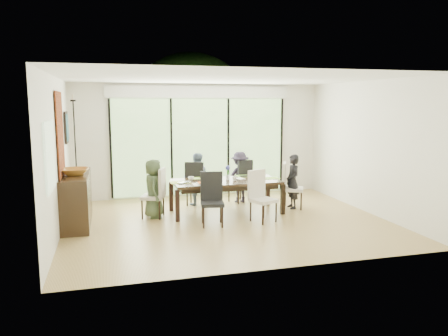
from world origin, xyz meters
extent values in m
cube|color=olive|center=(0.00, 0.00, -0.01)|extent=(6.00, 5.00, 0.01)
cube|color=white|center=(0.00, 0.00, 2.71)|extent=(6.00, 5.00, 0.01)
cube|color=silver|center=(0.00, 2.51, 1.35)|extent=(6.00, 0.02, 2.70)
cube|color=silver|center=(0.00, -2.51, 1.35)|extent=(6.00, 0.02, 2.70)
cube|color=white|center=(-3.01, 0.00, 1.35)|extent=(0.02, 5.00, 2.70)
cube|color=white|center=(3.01, 0.00, 1.35)|extent=(0.02, 5.00, 2.70)
cube|color=#598C3F|center=(0.00, 2.47, 1.20)|extent=(4.20, 0.02, 2.30)
cube|color=white|center=(0.00, 2.46, 2.50)|extent=(4.40, 0.06, 0.28)
cube|color=black|center=(-2.10, 2.46, 1.20)|extent=(0.05, 0.04, 2.30)
cube|color=black|center=(-0.70, 2.46, 1.20)|extent=(0.05, 0.04, 2.30)
cube|color=black|center=(0.70, 2.46, 1.20)|extent=(0.05, 0.04, 2.30)
cube|color=black|center=(2.10, 2.46, 1.20)|extent=(0.05, 0.04, 2.30)
cube|color=#8CAD7F|center=(-2.97, -1.20, 1.50)|extent=(0.02, 0.90, 1.00)
cube|color=#4F3721|center=(0.00, 3.40, -0.05)|extent=(6.00, 1.80, 0.10)
cube|color=#503322|center=(0.00, 4.20, 0.55)|extent=(6.00, 0.08, 0.06)
sphere|color=#14380F|center=(-1.80, 5.20, 1.44)|extent=(3.20, 3.20, 3.20)
sphere|color=#14380F|center=(0.40, 5.80, 1.80)|extent=(4.00, 4.00, 4.00)
sphere|color=#14380F|center=(2.20, 5.00, 1.26)|extent=(2.80, 2.80, 2.80)
sphere|color=#14380F|center=(-0.60, 6.50, 1.62)|extent=(3.60, 3.60, 3.60)
cube|color=black|center=(0.16, 0.67, 0.65)|extent=(2.16, 0.99, 0.05)
cube|color=black|center=(0.16, 0.67, 0.57)|extent=(1.98, 0.81, 0.09)
cube|color=black|center=(-0.92, 0.24, 0.31)|extent=(0.08, 0.08, 0.62)
cube|color=black|center=(1.24, 0.24, 0.31)|extent=(0.08, 0.08, 0.62)
cube|color=black|center=(-0.92, 1.10, 0.31)|extent=(0.08, 0.08, 0.62)
cube|color=black|center=(1.24, 1.10, 0.31)|extent=(0.08, 0.08, 0.62)
imported|color=#415237|center=(-1.32, 0.67, 0.58)|extent=(0.39, 0.57, 1.16)
imported|color=black|center=(1.64, 0.67, 0.58)|extent=(0.35, 0.55, 1.16)
imported|color=slate|center=(-0.29, 1.50, 0.58)|extent=(0.58, 0.41, 1.16)
imported|color=#262030|center=(0.71, 1.50, 0.58)|extent=(0.57, 0.39, 1.16)
cube|color=#99AA3D|center=(-0.79, 0.67, 0.68)|extent=(0.40, 0.29, 0.01)
cube|color=#7EAE3E|center=(1.11, 0.67, 0.68)|extent=(0.40, 0.29, 0.01)
cube|color=#85B340|center=(-0.29, 1.07, 0.68)|extent=(0.40, 0.29, 0.01)
cube|color=#8BC646|center=(0.71, 1.07, 0.68)|extent=(0.40, 0.29, 0.01)
cube|color=white|center=(-0.39, 0.37, 0.68)|extent=(0.40, 0.29, 0.01)
cube|color=black|center=(-0.19, 1.02, 0.69)|extent=(0.23, 0.16, 0.01)
cube|color=black|center=(0.66, 1.02, 0.69)|extent=(0.22, 0.15, 0.01)
cube|color=white|center=(0.86, 0.62, 0.68)|extent=(0.27, 0.20, 0.00)
cube|color=white|center=(-0.39, 0.37, 0.69)|extent=(0.23, 0.23, 0.02)
cube|color=orange|center=(-0.39, 0.37, 0.71)|extent=(0.18, 0.18, 0.01)
cylinder|color=silver|center=(0.21, 0.72, 0.73)|extent=(0.07, 0.07, 0.11)
cylinder|color=#337226|center=(0.21, 0.72, 0.84)|extent=(0.04, 0.04, 0.14)
sphere|color=#4448AB|center=(0.21, 0.72, 0.93)|extent=(0.10, 0.10, 0.10)
imported|color=silver|center=(-0.69, 0.57, 0.69)|extent=(0.35, 0.32, 0.02)
imported|color=white|center=(-0.54, 0.82, 0.72)|extent=(0.16, 0.16, 0.09)
imported|color=white|center=(0.31, 0.57, 0.72)|extent=(0.12, 0.12, 0.08)
imported|color=white|center=(0.96, 0.77, 0.72)|extent=(0.16, 0.16, 0.09)
imported|color=white|center=(0.41, 0.72, 0.68)|extent=(0.21, 0.24, 0.02)
cube|color=black|center=(-2.76, 0.55, 0.48)|extent=(0.48, 1.69, 0.95)
imported|color=#9C6322|center=(-2.76, 0.45, 1.01)|extent=(0.50, 0.50, 0.12)
cylinder|color=black|center=(-2.76, 0.90, 0.97)|extent=(0.11, 0.11, 0.04)
cylinder|color=black|center=(-2.76, 0.90, 1.64)|extent=(0.03, 0.03, 1.32)
cylinder|color=black|center=(-2.76, 0.90, 2.29)|extent=(0.11, 0.11, 0.03)
cylinder|color=silver|center=(-2.76, 0.90, 2.36)|extent=(0.04, 0.04, 0.11)
cube|color=#9A3816|center=(-2.97, 0.40, 1.70)|extent=(0.02, 1.00, 1.50)
cube|color=black|center=(-2.97, 1.70, 1.75)|extent=(0.03, 0.55, 0.65)
cube|color=#194250|center=(-2.95, 1.70, 1.75)|extent=(0.01, 0.45, 0.55)
camera|label=1|loc=(-2.16, -7.82, 2.26)|focal=35.00mm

